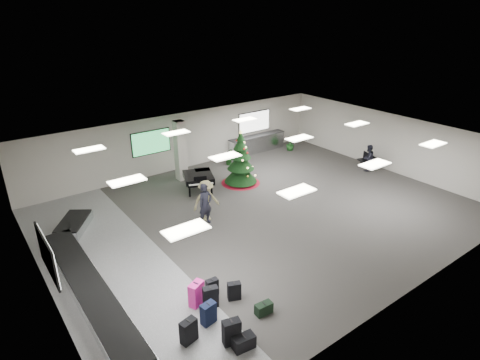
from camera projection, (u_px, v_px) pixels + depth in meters
ground at (263, 213)px, 17.96m from camera, size 18.00×18.00×0.00m
room_envelope at (247, 162)px, 17.32m from camera, size 18.02×14.02×3.21m
baggage_carousel at (86, 274)px, 13.53m from camera, size 2.28×9.71×0.43m
service_counter at (257, 144)px, 25.38m from camera, size 4.05×0.65×1.08m
suitcase_0 at (232, 332)px, 10.87m from camera, size 0.55×0.39×0.79m
suitcase_1 at (211, 297)px, 12.23m from camera, size 0.51×0.37×0.73m
pink_suitcase at (196, 294)px, 12.31m from camera, size 0.58×0.47×0.81m
suitcase_3 at (212, 287)px, 12.76m from camera, size 0.40×0.24×0.60m
navy_suitcase at (208, 313)px, 11.59m from camera, size 0.48×0.32×0.70m
suitcase_5 at (189, 331)px, 10.94m from camera, size 0.52×0.35×0.74m
green_duffel at (264, 308)px, 12.02m from camera, size 0.55×0.31×0.37m
suitcase_7 at (234, 291)px, 12.57m from camera, size 0.47×0.37×0.63m
black_duffel at (244, 342)px, 10.79m from camera, size 0.65×0.41×0.42m
christmas_tree at (241, 165)px, 20.68m from camera, size 2.04×2.04×2.90m
grand_piano at (198, 177)px, 19.87m from camera, size 1.92×2.15×1.02m
bench at (368, 160)px, 22.82m from camera, size 0.87×1.38×0.83m
traveler_a at (205, 204)px, 16.77m from camera, size 0.71×0.51×1.82m
traveler_b at (206, 201)px, 17.06m from camera, size 1.26×0.82×1.83m
traveler_bench at (368, 158)px, 22.34m from camera, size 0.76×0.60×1.52m
potted_plant_left at (229, 157)px, 23.32m from camera, size 0.64×0.64×0.91m
potted_plant_right at (290, 144)px, 25.68m from camera, size 0.61×0.61×0.89m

